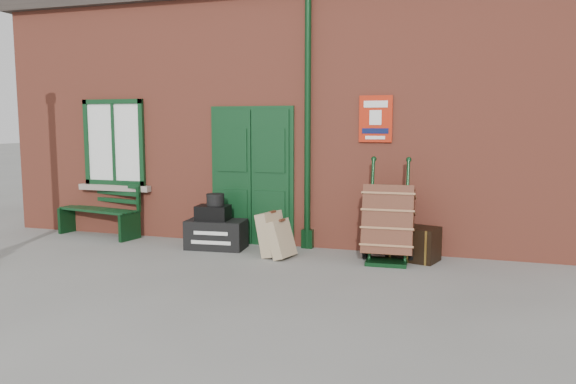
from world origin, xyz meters
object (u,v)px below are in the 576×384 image
at_px(houdini_trunk, 216,234).
at_px(porter_trolley, 388,223).
at_px(bench, 101,208).
at_px(dark_trunk, 414,243).

bearing_deg(houdini_trunk, porter_trolley, -5.77).
relative_size(bench, houdini_trunk, 1.76).
bearing_deg(porter_trolley, houdini_trunk, 176.83).
bearing_deg(houdini_trunk, bench, 166.09).
relative_size(houdini_trunk, dark_trunk, 1.34).
height_order(bench, porter_trolley, porter_trolley).
bearing_deg(dark_trunk, houdini_trunk, -159.65).
relative_size(houdini_trunk, porter_trolley, 0.63).
xyz_separation_m(porter_trolley, dark_trunk, (0.35, 0.20, -0.32)).
height_order(houdini_trunk, dark_trunk, dark_trunk).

